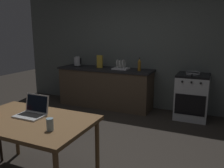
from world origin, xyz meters
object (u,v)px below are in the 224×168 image
drinking_glass (50,124)px  dish_rack (121,67)px  electric_kettle (77,62)px  cereal_box (100,62)px  dining_table (30,125)px  bottle (139,65)px  frying_pan (193,73)px  stove_oven (192,96)px  laptop (32,112)px

drinking_glass → dish_rack: bearing=99.3°
electric_kettle → cereal_box: size_ratio=0.83×
dining_table → electric_kettle: electric_kettle is taller
bottle → cereal_box: cereal_box is taller
frying_pan → electric_kettle: bearing=179.4°
stove_oven → cereal_box: size_ratio=3.13×
laptop → dish_rack: dish_rack is taller
dining_table → frying_pan: size_ratio=3.10×
dish_rack → dining_table: bearing=-88.2°
dining_table → frying_pan: (1.40, 2.83, 0.23)m
bottle → cereal_box: bearing=175.8°
stove_oven → bottle: 1.22m
stove_oven → bottle: bottle is taller
frying_pan → drinking_glass: (-1.00, -2.97, -0.10)m
cereal_box → dining_table: bearing=-77.9°
frying_pan → drinking_glass: 3.14m
bottle → frying_pan: 1.06m
laptop → drinking_glass: 0.51m
electric_kettle → dining_table: bearing=-67.2°
laptop → bottle: size_ratio=1.15×
bottle → electric_kettle: bearing=178.1°
drinking_glass → electric_kettle: bearing=118.0°
dish_rack → electric_kettle: bearing=180.0°
stove_oven → frying_pan: 0.47m
electric_kettle → frying_pan: bearing=-0.6°
stove_oven → drinking_glass: bearing=-108.7°
dish_rack → bottle: bearing=-6.6°
laptop → electric_kettle: 2.99m
cereal_box → frying_pan: bearing=-1.4°
stove_oven → dish_rack: (-1.50, 0.00, 0.49)m
bottle → cereal_box: 0.96m
laptop → frying_pan: size_ratio=0.72×
stove_oven → dish_rack: dish_rack is taller
bottle → laptop: bearing=-98.2°
laptop → dining_table: bearing=-62.5°
laptop → cereal_box: 2.84m
laptop → cereal_box: bearing=103.0°
frying_pan → dish_rack: 1.49m
stove_oven → frying_pan: frying_pan is taller
drinking_glass → cereal_box: (-1.01, 3.02, 0.21)m
laptop → electric_kettle: size_ratio=1.38×
cereal_box → dish_rack: 0.53m
frying_pan → laptop: bearing=-117.9°
bottle → drinking_glass: bottle is taller
electric_kettle → drinking_glass: 3.41m
stove_oven → frying_pan: size_ratio=1.99×
cereal_box → dish_rack: bearing=-2.2°
bottle → frying_pan: (1.06, 0.02, -0.11)m
cereal_box → dish_rack: (0.52, -0.02, -0.09)m
cereal_box → laptop: bearing=-78.5°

